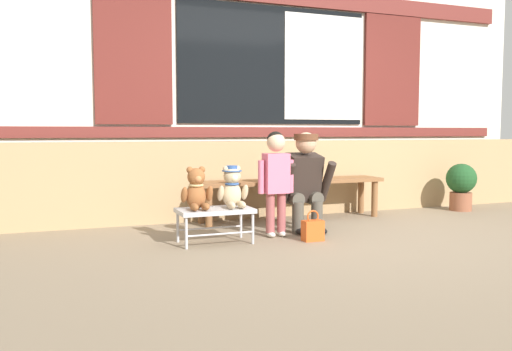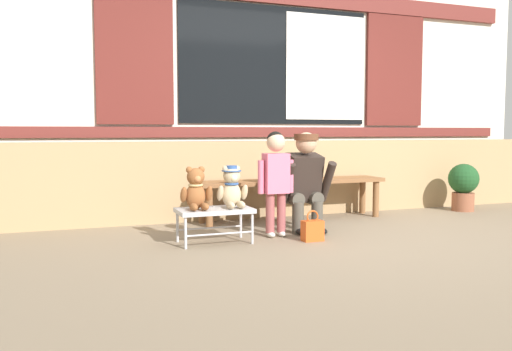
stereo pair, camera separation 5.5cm
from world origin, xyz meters
name	(u,v)px [view 1 (the left image)]	position (x,y,z in m)	size (l,w,h in m)	color
ground_plane	(354,236)	(0.00, 0.00, 0.00)	(60.00, 60.00, 0.00)	#84725B
brick_low_wall	(288,178)	(0.00, 1.43, 0.42)	(7.06, 0.25, 0.85)	tan
shop_facade	(272,62)	(0.00, 1.94, 1.80)	(7.21, 0.26, 3.60)	silver
wooden_bench_long	(291,186)	(-0.14, 1.06, 0.37)	(2.10, 0.40, 0.44)	brown
small_display_bench	(215,212)	(-1.27, 0.18, 0.27)	(0.64, 0.36, 0.30)	#BCBCC1
teddy_bear_plain	(197,190)	(-1.43, 0.18, 0.46)	(0.28, 0.26, 0.36)	#93562D
teddy_bear_with_hat	(232,188)	(-1.11, 0.18, 0.47)	(0.28, 0.27, 0.36)	#CCB289
child_standing	(276,172)	(-0.67, 0.25, 0.59)	(0.35, 0.18, 0.96)	#994C4C
adult_crouching	(305,182)	(-0.31, 0.39, 0.48)	(0.50, 0.49, 0.95)	#4C473D
handbag_on_ground	(313,230)	(-0.44, -0.04, 0.10)	(0.18, 0.11, 0.27)	#DB561E
potted_plant	(461,184)	(2.08, 0.94, 0.32)	(0.36, 0.36, 0.57)	brown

